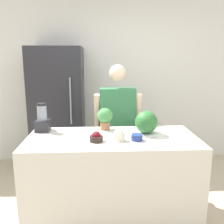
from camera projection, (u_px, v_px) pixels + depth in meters
name	position (u px, v px, depth m)	size (l,w,h in m)	color
wall_back	(107.00, 83.00, 4.11)	(8.00, 0.06, 2.60)	white
counter_island	(112.00, 179.00, 2.61)	(1.72, 0.79, 0.92)	beige
refrigerator	(58.00, 110.00, 3.80)	(0.77, 0.66, 1.86)	#232328
person	(117.00, 127.00, 3.24)	(0.59, 0.26, 1.63)	#4C608C
cutting_board	(144.00, 133.00, 2.61)	(0.36, 0.24, 0.01)	white
watermelon	(146.00, 122.00, 2.57)	(0.23, 0.23, 0.23)	#2D6B33
bowl_cherries	(96.00, 138.00, 2.37)	(0.13, 0.13, 0.10)	#2D231E
bowl_cream	(119.00, 135.00, 2.39)	(0.11, 0.11, 0.12)	beige
bowl_small_blue	(137.00, 137.00, 2.40)	(0.11, 0.11, 0.06)	navy
blender	(42.00, 120.00, 2.69)	(0.15, 0.15, 0.31)	#28282D
potted_plant	(105.00, 117.00, 2.75)	(0.17, 0.17, 0.24)	#996647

